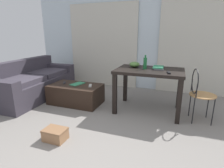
% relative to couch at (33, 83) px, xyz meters
% --- Properties ---
extents(ground_plane, '(7.58, 7.58, 0.00)m').
position_rel_couch_xyz_m(ground_plane, '(2.25, -0.46, -0.31)').
color(ground_plane, gray).
extents(wall_back, '(6.09, 0.10, 2.50)m').
position_rel_couch_xyz_m(wall_back, '(2.25, 1.52, 0.94)').
color(wall_back, silver).
rests_on(wall_back, ground).
extents(curtains, '(4.16, 0.03, 2.09)m').
position_rel_couch_xyz_m(curtains, '(2.25, 1.43, 0.74)').
color(curtains, beige).
rests_on(curtains, ground).
extents(couch, '(0.93, 1.98, 0.80)m').
position_rel_couch_xyz_m(couch, '(0.00, 0.00, 0.00)').
color(couch, '#38333D').
rests_on(couch, ground).
extents(coffee_table, '(1.01, 0.59, 0.38)m').
position_rel_couch_xyz_m(coffee_table, '(1.10, -0.02, -0.12)').
color(coffee_table, black).
rests_on(coffee_table, ground).
extents(craft_table, '(1.14, 0.77, 0.77)m').
position_rel_couch_xyz_m(craft_table, '(2.51, 0.11, 0.34)').
color(craft_table, black).
rests_on(craft_table, ground).
extents(wire_chair, '(0.40, 0.41, 0.85)m').
position_rel_couch_xyz_m(wire_chair, '(3.31, -0.02, 0.21)').
color(wire_chair, '#B7844C').
rests_on(wire_chair, ground).
extents(bottle_near, '(0.06, 0.06, 0.24)m').
position_rel_couch_xyz_m(bottle_near, '(2.43, 0.10, 0.56)').
color(bottle_near, '#195B2D').
rests_on(bottle_near, craft_table).
extents(bowl, '(0.19, 0.19, 0.10)m').
position_rel_couch_xyz_m(bowl, '(2.22, 0.23, 0.51)').
color(bowl, '#477033').
rests_on(bowl, craft_table).
extents(book_stack, '(0.20, 0.32, 0.05)m').
position_rel_couch_xyz_m(book_stack, '(2.65, 0.20, 0.48)').
color(book_stack, '#4C4C51').
rests_on(book_stack, craft_table).
extents(tv_remote_on_table, '(0.07, 0.16, 0.02)m').
position_rel_couch_xyz_m(tv_remote_on_table, '(2.84, -0.10, 0.47)').
color(tv_remote_on_table, black).
rests_on(tv_remote_on_table, craft_table).
extents(tv_remote_primary, '(0.13, 0.16, 0.02)m').
position_rel_couch_xyz_m(tv_remote_primary, '(0.82, 0.01, 0.08)').
color(tv_remote_primary, '#232326').
rests_on(tv_remote_primary, coffee_table).
extents(tv_remote_secondary, '(0.11, 0.17, 0.02)m').
position_rel_couch_xyz_m(tv_remote_secondary, '(1.41, 0.01, 0.08)').
color(tv_remote_secondary, '#B7B7B2').
rests_on(tv_remote_secondary, coffee_table).
extents(magazine, '(0.24, 0.33, 0.01)m').
position_rel_couch_xyz_m(magazine, '(1.10, 0.04, 0.08)').
color(magazine, '#2D7F56').
rests_on(magazine, coffee_table).
extents(shoebox, '(0.29, 0.22, 0.16)m').
position_rel_couch_xyz_m(shoebox, '(1.52, -1.27, -0.23)').
color(shoebox, '#996B47').
rests_on(shoebox, ground).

